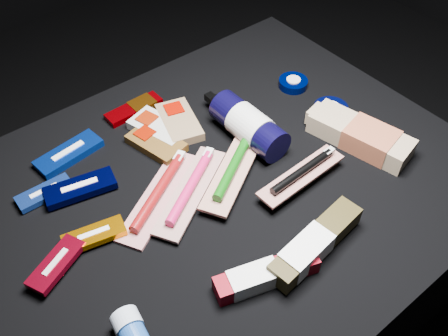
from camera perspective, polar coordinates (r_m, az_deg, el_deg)
ground at (r=1.29m, az=-0.25°, el=-13.38°), size 3.00×3.00×0.00m
cloth_table at (r=1.12m, az=-0.28°, el=-8.32°), size 0.98×0.78×0.40m
luna_bar_0 at (r=1.05m, az=-17.31°, el=1.58°), size 0.14×0.07×0.02m
luna_bar_1 at (r=0.99m, az=-19.81°, el=-2.67°), size 0.10×0.04×0.01m
luna_bar_2 at (r=0.98m, az=-16.10°, el=-2.20°), size 0.14×0.08×0.02m
luna_bar_3 at (r=0.90m, az=-14.61°, el=-7.43°), size 0.11×0.06×0.01m
luna_bar_4 at (r=0.88m, az=-18.62°, el=-10.35°), size 0.11×0.08×0.01m
clif_bar_0 at (r=1.04m, az=-7.95°, el=2.95°), size 0.09×0.13×0.02m
clif_bar_1 at (r=1.07m, az=-7.64°, el=4.68°), size 0.10×0.14×0.02m
clif_bar_2 at (r=1.08m, az=-5.23°, el=5.43°), size 0.10×0.14×0.02m
power_bar at (r=1.13m, az=-9.95°, el=6.82°), size 0.13×0.04×0.02m
lotion_bottle at (r=1.03m, az=2.83°, el=4.89°), size 0.07×0.23×0.07m
cream_tin_upper at (r=1.19m, az=7.91°, el=9.59°), size 0.07×0.07×0.02m
cream_tin_lower at (r=1.13m, az=12.08°, el=6.46°), size 0.08×0.08×0.02m
bodywash_bottle at (r=1.06m, az=15.48°, el=3.52°), size 0.12×0.23×0.05m
toothbrush_pack_0 at (r=0.94m, az=-7.41°, el=-2.83°), size 0.24×0.17×0.03m
toothbrush_pack_1 at (r=0.94m, az=-3.79°, el=-2.29°), size 0.23×0.16×0.03m
toothbrush_pack_2 at (r=0.96m, az=1.30°, el=0.40°), size 0.24×0.17×0.03m
toothbrush_pack_3 at (r=0.95m, az=8.97°, el=-0.53°), size 0.20×0.05×0.02m
toothpaste_carton_red at (r=0.83m, az=4.38°, el=-12.22°), size 0.18×0.09×0.03m
toothpaste_carton_green at (r=0.86m, az=10.06°, el=-8.76°), size 0.21×0.07×0.04m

